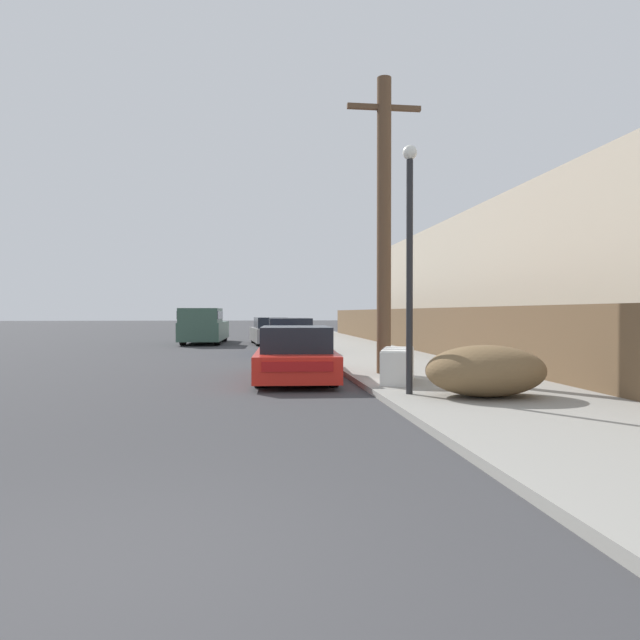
% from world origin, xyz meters
% --- Properties ---
extents(ground_plane, '(220.00, 220.00, 0.00)m').
position_xyz_m(ground_plane, '(0.00, 0.00, 0.00)').
color(ground_plane, '#38383A').
extents(sidewalk_curb, '(4.20, 63.00, 0.12)m').
position_xyz_m(sidewalk_curb, '(5.30, 23.50, 0.06)').
color(sidewalk_curb, gray).
rests_on(sidewalk_curb, ground).
extents(discarded_fridge, '(1.10, 1.76, 0.73)m').
position_xyz_m(discarded_fridge, '(3.99, 8.32, 0.47)').
color(discarded_fridge, silver).
rests_on(discarded_fridge, sidewalk_curb).
extents(parked_sports_car_red, '(2.09, 4.77, 1.27)m').
position_xyz_m(parked_sports_car_red, '(1.94, 9.93, 0.58)').
color(parked_sports_car_red, red).
rests_on(parked_sports_car_red, ground).
extents(car_parked_mid, '(1.84, 4.69, 1.38)m').
position_xyz_m(car_parked_mid, '(2.37, 18.33, 0.64)').
color(car_parked_mid, '#2D478C').
rests_on(car_parked_mid, ground).
extents(car_parked_far, '(2.04, 4.60, 1.34)m').
position_xyz_m(car_parked_far, '(1.87, 25.04, 0.63)').
color(car_parked_far, gray).
rests_on(car_parked_far, ground).
extents(pickup_truck, '(2.23, 5.85, 1.79)m').
position_xyz_m(pickup_truck, '(-1.46, 25.85, 0.90)').
color(pickup_truck, '#385647').
rests_on(pickup_truck, ground).
extents(utility_pole, '(1.80, 0.34, 7.11)m').
position_xyz_m(utility_pole, '(4.09, 10.04, 3.76)').
color(utility_pole, brown).
rests_on(utility_pole, sidewalk_curb).
extents(street_lamp, '(0.26, 0.26, 4.46)m').
position_xyz_m(street_lamp, '(3.73, 6.54, 2.72)').
color(street_lamp, '#232326').
rests_on(street_lamp, sidewalk_curb).
extents(brush_pile, '(2.13, 1.52, 0.90)m').
position_xyz_m(brush_pile, '(4.97, 6.08, 0.57)').
color(brush_pile, brown).
rests_on(brush_pile, sidewalk_curb).
extents(wooden_fence, '(0.08, 37.32, 1.63)m').
position_xyz_m(wooden_fence, '(7.25, 19.03, 0.93)').
color(wooden_fence, brown).
rests_on(wooden_fence, sidewalk_curb).
extents(building_right_house, '(6.00, 22.67, 5.28)m').
position_xyz_m(building_right_house, '(11.63, 16.15, 2.64)').
color(building_right_house, beige).
rests_on(building_right_house, ground).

